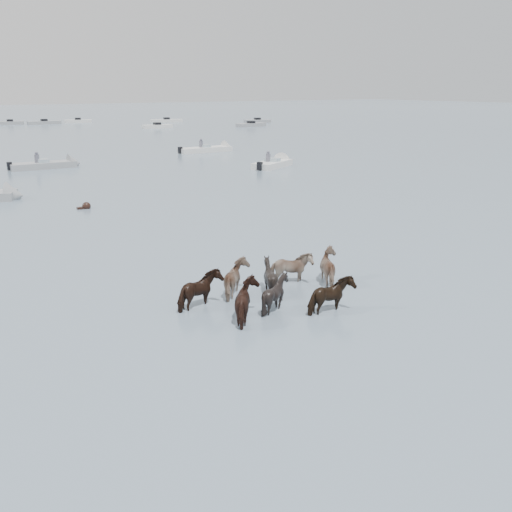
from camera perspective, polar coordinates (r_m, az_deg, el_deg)
ground at (r=16.12m, az=-7.88°, el=-5.74°), size 400.00×400.00×0.00m
pony_herd at (r=16.84m, az=1.83°, el=-2.98°), size 6.00×3.74×1.28m
swimming_pony at (r=30.87m, az=-16.87°, el=4.81°), size 0.72×0.44×0.44m
motorboat_c at (r=47.57m, az=-19.85°, el=8.69°), size 5.50×1.67×1.92m
motorboat_d at (r=45.61m, az=2.08°, el=9.36°), size 4.78×3.56×1.92m
motorboat_e at (r=56.27m, az=-4.48°, el=10.73°), size 5.99×1.74×1.92m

